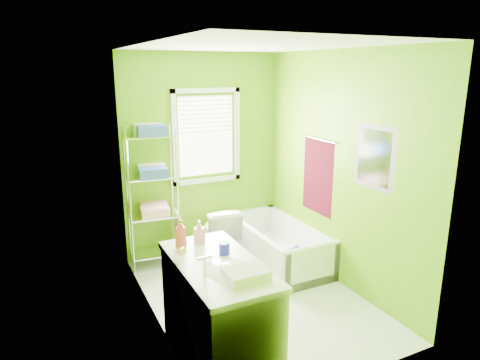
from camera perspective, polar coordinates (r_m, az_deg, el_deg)
name	(u,v)px	position (r m, az deg, el deg)	size (l,w,h in m)	color
ground	(254,297)	(4.80, 1.83, -15.30)	(2.90, 2.90, 0.00)	silver
room_envelope	(255,157)	(4.24, 2.00, 3.11)	(2.14, 2.94, 2.62)	#588C06
window	(207,131)	(5.53, -4.49, 6.49)	(0.92, 0.05, 1.22)	white
door	(191,269)	(3.15, -6.50, -11.72)	(0.09, 0.80, 2.00)	white
right_wall_decor	(338,169)	(4.84, 12.99, 1.43)	(0.04, 1.48, 1.17)	#480817
bathtub	(278,250)	(5.52, 5.11, -9.28)	(0.73, 1.57, 0.51)	white
toilet	(219,233)	(5.47, -2.78, -7.10)	(0.41, 0.72, 0.74)	white
vanity	(219,311)	(3.64, -2.85, -17.01)	(0.62, 1.22, 1.17)	white
wire_shelf_unit	(154,181)	(5.25, -11.44, -0.13)	(0.62, 0.50, 1.76)	silver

